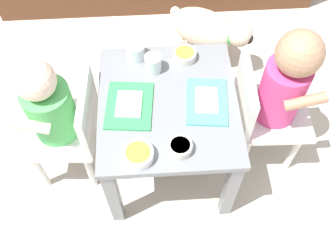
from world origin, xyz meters
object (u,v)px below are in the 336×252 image
cereal_bowl_right_side (180,147)px  seated_child_right (281,88)px  dining_table (168,116)px  seated_child_left (54,110)px  water_cup_right (136,52)px  dog (208,30)px  water_cup_left (153,64)px  veggie_bowl_near (138,154)px  food_tray_right (207,101)px  cereal_bowl_left_side (185,55)px  food_tray_left (129,105)px

cereal_bowl_right_side → seated_child_right: bearing=31.1°
dining_table → seated_child_left: bearing=177.8°
dining_table → water_cup_right: (-0.11, 0.22, 0.11)m
seated_child_left → dog: bearing=41.9°
seated_child_left → seated_child_right: size_ratio=0.92×
water_cup_left → veggie_bowl_near: size_ratio=0.70×
dining_table → veggie_bowl_near: (-0.11, -0.21, 0.10)m
seated_child_left → water_cup_right: 0.37m
dining_table → food_tray_right: (0.14, -0.01, 0.09)m
veggie_bowl_near → dining_table: bearing=62.9°
food_tray_right → cereal_bowl_right_side: (-0.11, -0.18, 0.01)m
cereal_bowl_left_side → veggie_bowl_near: veggie_bowl_near is taller
veggie_bowl_near → food_tray_left: bearing=97.8°
food_tray_left → water_cup_left: water_cup_left is taller
cereal_bowl_left_side → veggie_bowl_near: bearing=-113.8°
cereal_bowl_left_side → food_tray_right: bearing=-74.1°
seated_child_left → cereal_bowl_right_side: bearing=-25.5°
water_cup_right → dog: bearing=47.4°
food_tray_right → veggie_bowl_near: (-0.24, -0.20, 0.01)m
seated_child_right → dog: seated_child_right is taller
seated_child_right → water_cup_left: seated_child_right is taller
food_tray_left → cereal_bowl_left_side: (0.21, 0.21, 0.01)m
dog → cereal_bowl_right_side: 0.84m
food_tray_left → cereal_bowl_right_side: size_ratio=2.77×
seated_child_right → veggie_bowl_near: seated_child_right is taller
food_tray_left → cereal_bowl_right_side: cereal_bowl_right_side is taller
seated_child_right → dog: 0.62m
water_cup_left → dining_table: bearing=-73.7°
seated_child_right → food_tray_left: 0.54m
dog → water_cup_right: bearing=-132.6°
water_cup_left → water_cup_right: bearing=133.1°
seated_child_left → cereal_bowl_left_side: (0.48, 0.19, 0.05)m
seated_child_right → water_cup_left: (-0.45, 0.11, 0.03)m
food_tray_right → cereal_bowl_right_side: size_ratio=2.74×
dining_table → food_tray_right: food_tray_right is taller
water_cup_left → cereal_bowl_left_side: (0.12, 0.05, -0.01)m
water_cup_left → seated_child_left: bearing=-159.1°
seated_child_left → cereal_bowl_right_side: (0.43, -0.21, 0.05)m
seated_child_right → water_cup_right: 0.55m
food_tray_left → veggie_bowl_near: 0.21m
seated_child_left → water_cup_left: (0.36, 0.14, 0.06)m
seated_child_right → cereal_bowl_left_side: seated_child_right is taller
dog → veggie_bowl_near: veggie_bowl_near is taller
food_tray_right → cereal_bowl_left_side: bearing=105.9°
cereal_bowl_left_side → water_cup_left: bearing=-157.0°
food_tray_right → seated_child_right: bearing=9.5°
dog → cereal_bowl_left_side: cereal_bowl_left_side is taller
seated_child_right → cereal_bowl_left_side: 0.37m
dining_table → food_tray_left: (-0.14, -0.01, 0.09)m
seated_child_left → seated_child_right: (0.81, 0.02, 0.03)m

